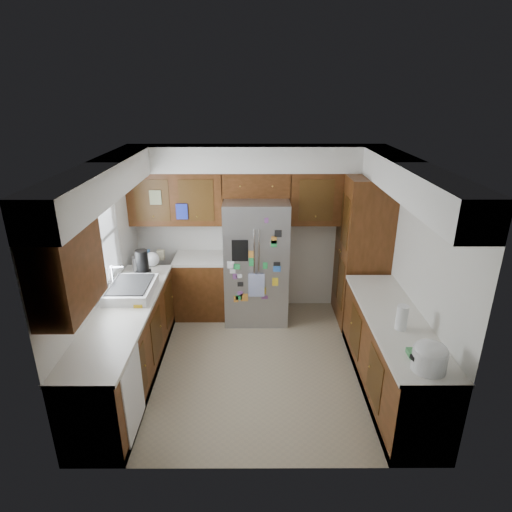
# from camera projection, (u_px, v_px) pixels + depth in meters

# --- Properties ---
(floor) EXTENTS (3.60, 3.60, 0.00)m
(floor) POSITION_uv_depth(u_px,v_px,m) (257.00, 363.00, 5.37)
(floor) COLOR gray
(floor) RESTS_ON ground
(room_shell) EXTENTS (3.64, 3.24, 2.52)m
(room_shell) POSITION_uv_depth(u_px,v_px,m) (248.00, 215.00, 5.04)
(room_shell) COLOR silver
(room_shell) RESTS_ON ground
(left_counter_run) EXTENTS (1.36, 3.20, 0.92)m
(left_counter_run) POSITION_uv_depth(u_px,v_px,m) (146.00, 333.00, 5.24)
(left_counter_run) COLOR #3D220B
(left_counter_run) RESTS_ON ground
(right_counter_run) EXTENTS (0.63, 2.25, 0.92)m
(right_counter_run) POSITION_uv_depth(u_px,v_px,m) (391.00, 357.00, 4.78)
(right_counter_run) COLOR #3D220B
(right_counter_run) RESTS_ON ground
(pantry) EXTENTS (0.60, 0.90, 2.15)m
(pantry) POSITION_uv_depth(u_px,v_px,m) (362.00, 251.00, 6.05)
(pantry) COLOR #3D220B
(pantry) RESTS_ON ground
(fridge) EXTENTS (0.90, 0.79, 1.80)m
(fridge) POSITION_uv_depth(u_px,v_px,m) (256.00, 261.00, 6.16)
(fridge) COLOR #9B9BA0
(fridge) RESTS_ON ground
(bridge_cabinet) EXTENTS (0.96, 0.34, 0.35)m
(bridge_cabinet) POSITION_uv_depth(u_px,v_px,m) (256.00, 184.00, 5.98)
(bridge_cabinet) COLOR #3D220B
(bridge_cabinet) RESTS_ON fridge
(fridge_top_items) EXTENTS (0.86, 0.30, 0.30)m
(fridge_top_items) POSITION_uv_depth(u_px,v_px,m) (248.00, 162.00, 5.83)
(fridge_top_items) COLOR #191FB3
(fridge_top_items) RESTS_ON bridge_cabinet
(sink_assembly) EXTENTS (0.52, 0.71, 0.37)m
(sink_assembly) POSITION_uv_depth(u_px,v_px,m) (131.00, 289.00, 5.10)
(sink_assembly) COLOR white
(sink_assembly) RESTS_ON left_counter_run
(left_counter_clutter) EXTENTS (0.34, 0.89, 0.38)m
(left_counter_clutter) POSITION_uv_depth(u_px,v_px,m) (146.00, 262.00, 5.73)
(left_counter_clutter) COLOR black
(left_counter_clutter) RESTS_ON left_counter_run
(rice_cooker) EXTENTS (0.31, 0.30, 0.27)m
(rice_cooker) POSITION_uv_depth(u_px,v_px,m) (430.00, 356.00, 3.71)
(rice_cooker) COLOR silver
(rice_cooker) RESTS_ON right_counter_run
(paper_towel) EXTENTS (0.12, 0.12, 0.26)m
(paper_towel) POSITION_uv_depth(u_px,v_px,m) (402.00, 318.00, 4.34)
(paper_towel) COLOR white
(paper_towel) RESTS_ON right_counter_run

